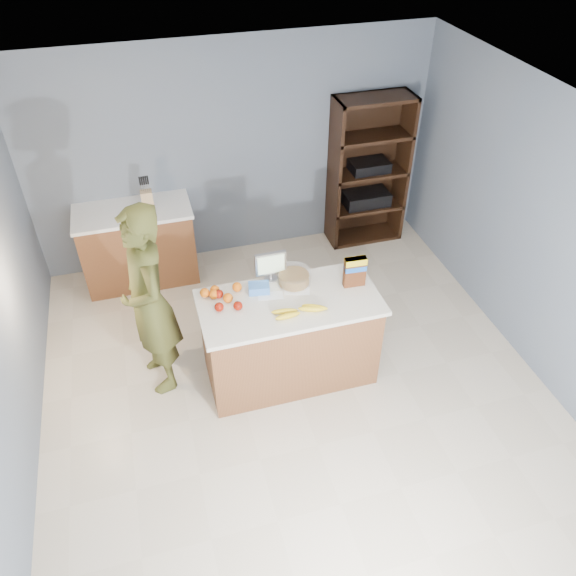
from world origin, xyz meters
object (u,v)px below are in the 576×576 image
object	(u,v)px
counter_peninsula	(290,341)
cereal_box	(355,270)
tv	(271,265)
person	(149,303)
shelving_unit	(367,173)

from	to	relation	value
counter_peninsula	cereal_box	bearing A→B (deg)	4.91
counter_peninsula	tv	size ratio (longest dim) A/B	5.53
person	counter_peninsula	bearing A→B (deg)	64.14
shelving_unit	cereal_box	bearing A→B (deg)	-115.35
counter_peninsula	cereal_box	world-z (taller)	cereal_box
person	tv	world-z (taller)	person
person	cereal_box	distance (m)	1.78
person	tv	distance (m)	1.09
counter_peninsula	cereal_box	size ratio (longest dim) A/B	5.42
shelving_unit	tv	world-z (taller)	shelving_unit
tv	cereal_box	distance (m)	0.74
shelving_unit	person	bearing A→B (deg)	-146.89
person	tv	xyz separation A→B (m)	(1.08, 0.05, 0.14)
shelving_unit	cereal_box	xyz separation A→B (m)	(-0.95, -2.00, 0.20)
counter_peninsula	person	world-z (taller)	person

